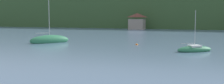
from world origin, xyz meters
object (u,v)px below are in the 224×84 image
sailboat_far_4 (50,40)px  mooring_buoy_near (137,45)px  shore_building_west (137,21)px  sailboat_far_3 (194,49)px

sailboat_far_4 → mooring_buoy_near: (16.62, 2.54, -0.47)m
shore_building_west → mooring_buoy_near: 63.06m
shore_building_west → sailboat_far_4: bearing=-89.3°
sailboat_far_4 → sailboat_far_3: bearing=-61.0°
sailboat_far_4 → mooring_buoy_near: 16.82m
shore_building_west → sailboat_far_3: bearing=-67.4°
sailboat_far_4 → mooring_buoy_near: size_ratio=18.99×
shore_building_west → sailboat_far_4: size_ratio=0.76×
sailboat_far_4 → shore_building_west: bearing=36.4°
sailboat_far_3 → sailboat_far_4: size_ratio=0.69×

